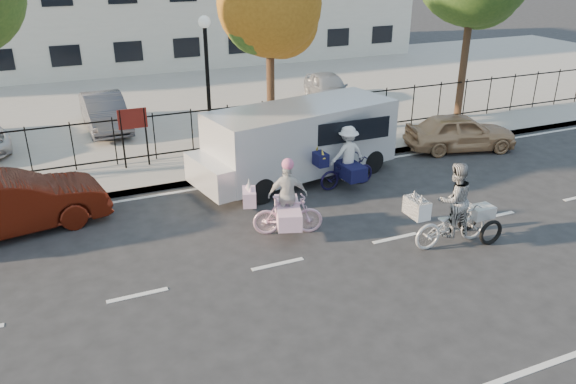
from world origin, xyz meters
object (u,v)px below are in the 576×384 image
lamppost (207,63)px  white_van (298,139)px  zebra_trike (453,214)px  red_sedan (9,204)px  bull_bike (346,163)px  lot_car_d (328,88)px  gold_sedan (460,132)px  unicorn_bike (286,207)px  lot_car_c (105,112)px

lamppost → white_van: bearing=-51.2°
zebra_trike → red_sedan: 10.36m
bull_bike → lot_car_d: 8.94m
gold_sedan → bull_bike: bearing=119.1°
zebra_trike → unicorn_bike: size_ratio=1.19×
unicorn_bike → red_sedan: size_ratio=0.44×
zebra_trike → bull_bike: bearing=9.1°
zebra_trike → bull_bike: zebra_trike is taller
bull_bike → lot_car_d: bearing=-27.3°
lamppost → white_van: 3.65m
lamppost → unicorn_bike: size_ratio=2.23×
lot_car_d → zebra_trike: bearing=-94.3°
bull_bike → lot_car_d: bull_bike is taller
lamppost → unicorn_bike: lamppost is taller
lamppost → lot_car_c: bearing=122.8°
lamppost → bull_bike: bearing=-51.2°
lamppost → gold_sedan: lamppost is taller
red_sedan → gold_sedan: 13.73m
zebra_trike → unicorn_bike: (-3.27, 1.95, -0.06)m
unicorn_bike → bull_bike: size_ratio=1.00×
zebra_trike → red_sedan: size_ratio=0.52×
lamppost → bull_bike: lamppost is taller
lamppost → bull_bike: 5.21m
gold_sedan → lot_car_c: (-10.71, 6.57, 0.17)m
lot_car_c → lot_car_d: (9.25, 0.31, -0.03)m
zebra_trike → lot_car_c: zebra_trike is taller
zebra_trike → unicorn_bike: zebra_trike is taller
red_sedan → bull_bike: bearing=-104.6°
unicorn_bike → gold_sedan: size_ratio=0.53×
red_sedan → white_van: bearing=-96.5°
lamppost → red_sedan: (-5.77, -2.87, -2.38)m
lamppost → lot_car_d: lamppost is taller
unicorn_bike → lot_car_d: unicorn_bike is taller
bull_bike → white_van: (-0.95, 1.18, 0.48)m
bull_bike → red_sedan: bull_bike is taller
white_van → gold_sedan: 6.03m
lamppost → white_van: lamppost is taller
bull_bike → white_van: white_van is taller
white_van → lot_car_d: white_van is taller
zebra_trike → gold_sedan: (4.45, 5.21, -0.15)m
red_sedan → lamppost: bearing=-73.4°
lamppost → red_sedan: lamppost is taller
unicorn_bike → bull_bike: unicorn_bike is taller
zebra_trike → lot_car_d: bearing=-13.5°
lamppost → zebra_trike: size_ratio=1.87×
white_van → lot_car_c: 8.19m
red_sedan → gold_sedan: red_sedan is taller
unicorn_bike → lot_car_d: bearing=-13.9°
unicorn_bike → red_sedan: bearing=83.7°
white_van → red_sedan: bearing=172.5°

